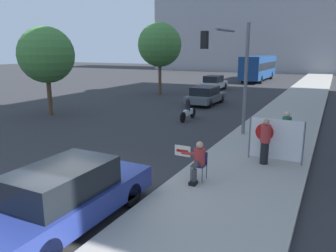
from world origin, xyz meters
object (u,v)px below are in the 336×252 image
Objects in this scene: seated_protester at (198,160)px; protest_banner at (275,139)px; car_on_road_nearest at (205,95)px; motorcycle_on_road at (188,111)px; street_tree_near_curb at (46,55)px; traffic_light_pole at (229,61)px; pedestrian_behind at (286,132)px; city_bus_on_road at (259,67)px; parked_car_curbside at (67,196)px; jogger_on_sidewalk at (265,141)px; car_on_road_midblock at (214,83)px; street_tree_midblock at (160,45)px.

seated_protester is 0.64× the size of protest_banner.
car_on_road_nearest reaches higher than motorcycle_on_road.
street_tree_near_curb reaches higher than car_on_road_nearest.
protest_banner is 0.37× the size of traffic_light_pole.
street_tree_near_curb reaches higher than seated_protester.
pedestrian_behind is at bearing -8.16° from street_tree_near_curb.
city_bus_on_road is (-7.84, 31.97, 0.89)m from pedestrian_behind.
traffic_light_pole reaches higher than seated_protester.
protest_banner is 7.38m from parked_car_curbside.
car_on_road_nearest is at bearing -68.62° from jogger_on_sidewalk.
traffic_light_pole is 18.68m from car_on_road_midblock.
jogger_on_sidewalk is 34.48m from city_bus_on_road.
seated_protester is 0.58× the size of motorcycle_on_road.
pedestrian_behind is 1.29m from protest_banner.
street_tree_midblock is (1.60, 11.82, 0.75)m from street_tree_near_curb.
street_tree_midblock is (-5.21, -18.05, 2.63)m from city_bus_on_road.
street_tree_midblock is at bearing -131.12° from pedestrian_behind.
traffic_light_pole is 15.39m from street_tree_midblock.
jogger_on_sidewalk is 0.50m from protest_banner.
traffic_light_pole reaches higher than protest_banner.
street_tree_midblock is at bearing 126.64° from motorcycle_on_road.
motorcycle_on_road is at bearing 16.27° from street_tree_near_curb.
protest_banner is at bearing -49.75° from street_tree_midblock.
street_tree_near_curb is (-14.47, 3.38, 2.77)m from protest_banner.
motorcycle_on_road is at bearing -79.12° from car_on_road_nearest.
car_on_road_nearest is at bearing -74.56° from car_on_road_midblock.
jogger_on_sidewalk is 0.14× the size of city_bus_on_road.
street_tree_near_curb is (-4.92, -17.37, 3.02)m from car_on_road_midblock.
street_tree_midblock is at bearing -58.94° from jogger_on_sidewalk.
jogger_on_sidewalk is 23.11m from car_on_road_midblock.
seated_protester is at bearing -122.00° from protest_banner.
street_tree_near_curb is (-8.54, -2.49, 3.21)m from motorcycle_on_road.
traffic_light_pole is 4.90m from motorcycle_on_road.
jogger_on_sidewalk is 8.47m from motorcycle_on_road.
pedestrian_behind is 0.29× the size of street_tree_near_curb.
car_on_road_nearest is at bearing 134.14° from seated_protester.
car_on_road_midblock is at bearing 103.67° from motorcycle_on_road.
motorcycle_on_road is (-5.65, 6.29, -0.43)m from jogger_on_sidewalk.
car_on_road_midblock is 0.65× the size of street_tree_midblock.
protest_banner is at bearing 60.75° from parked_car_curbside.
car_on_road_midblock reaches higher than seated_protester.
seated_protester is 0.75× the size of pedestrian_behind.
pedestrian_behind reaches higher than parked_car_curbside.
seated_protester is 0.28× the size of car_on_road_nearest.
seated_protester is 0.26× the size of parked_car_curbside.
city_bus_on_road is at bearing 77.15° from street_tree_near_curb.
car_on_road_midblock is (-2.50, 9.05, 0.05)m from car_on_road_nearest.
traffic_light_pole is at bearing -62.85° from car_on_road_nearest.
jogger_on_sidewalk reaches higher than protest_banner.
car_on_road_midblock is at bearing 102.32° from parked_car_curbside.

